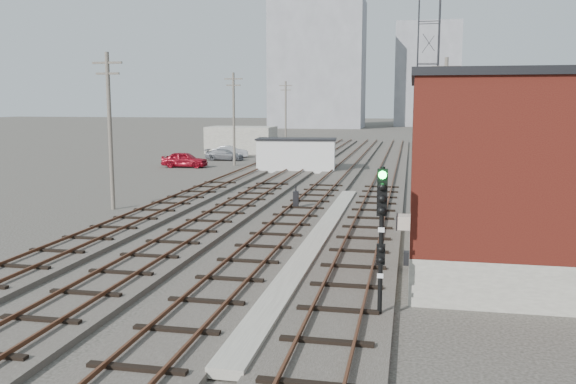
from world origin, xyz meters
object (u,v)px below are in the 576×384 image
(car_red, at_px, (185,160))
(car_silver, at_px, (230,152))
(car_grey, at_px, (224,155))
(signal_mast, at_px, (381,230))
(switch_stand, at_px, (296,200))
(site_trailer, at_px, (296,155))

(car_red, height_order, car_silver, car_red)
(car_grey, bearing_deg, signal_mast, -157.37)
(signal_mast, bearing_deg, car_red, 118.28)
(car_silver, bearing_deg, car_grey, 173.34)
(car_red, bearing_deg, car_silver, -8.42)
(switch_stand, height_order, site_trailer, site_trailer)
(car_red, distance_m, car_silver, 10.87)
(switch_stand, bearing_deg, car_grey, 109.71)
(site_trailer, distance_m, car_silver, 15.63)
(signal_mast, distance_m, site_trailer, 37.84)
(signal_mast, xyz_separation_m, site_trailer, (-9.31, 36.66, -1.16))
(car_silver, xyz_separation_m, car_grey, (0.35, -3.25, -0.06))
(car_grey, bearing_deg, car_red, 168.17)
(switch_stand, relative_size, car_silver, 0.33)
(signal_mast, distance_m, switch_stand, 18.00)
(signal_mast, height_order, site_trailer, signal_mast)
(switch_stand, xyz_separation_m, site_trailer, (-3.66, 19.69, 0.87))
(signal_mast, relative_size, car_grey, 1.07)
(site_trailer, height_order, car_silver, site_trailer)
(signal_mast, xyz_separation_m, car_red, (-20.42, 37.97, -1.92))
(site_trailer, bearing_deg, signal_mast, -81.27)
(switch_stand, relative_size, car_red, 0.31)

